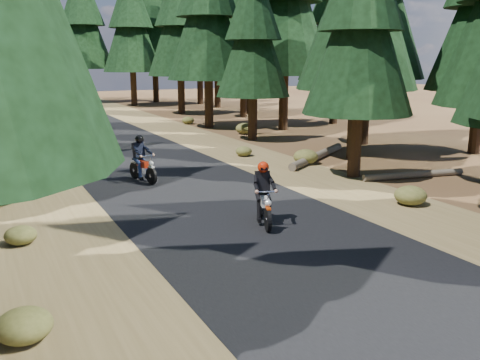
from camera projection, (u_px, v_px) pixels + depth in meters
name	position (u px, v px, depth m)	size (l,w,h in m)	color
ground	(268.00, 237.00, 12.76)	(120.00, 120.00, 0.00)	#482E19
road	(192.00, 191.00, 17.13)	(6.00, 100.00, 0.01)	black
shoulder_l	(40.00, 209.00, 15.13)	(3.20, 100.00, 0.01)	brown
shoulder_r	(312.00, 178.00, 19.12)	(3.20, 100.00, 0.01)	brown
log_near	(318.00, 156.00, 22.53)	(0.32, 0.32, 5.59)	#4C4233
log_far	(414.00, 175.00, 19.05)	(0.24, 0.24, 4.00)	#4C4233
understory_shrubs	(229.00, 169.00, 19.36)	(15.49, 32.30, 0.62)	#474C1E
rider_lead	(264.00, 204.00, 13.61)	(1.11, 1.89, 1.61)	beige
rider_follow	(143.00, 166.00, 18.40)	(0.92, 1.87, 1.60)	maroon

